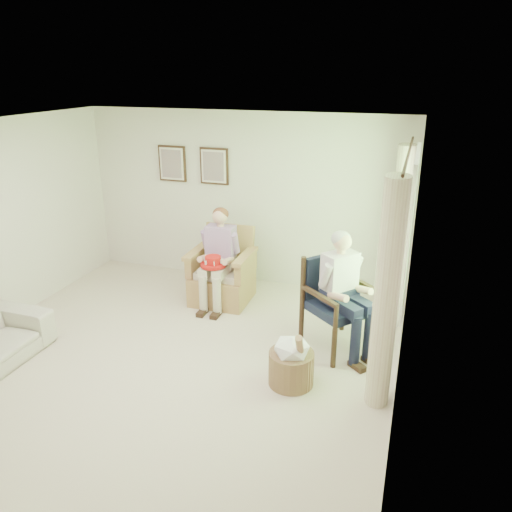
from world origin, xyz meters
name	(u,v)px	position (x,y,z in m)	size (l,w,h in m)	color
floor	(162,370)	(0.00, 0.00, 0.00)	(5.50, 5.50, 0.00)	beige
back_wall	(243,199)	(0.00, 2.75, 1.30)	(5.00, 0.04, 2.60)	silver
right_wall	(406,294)	(2.50, 0.00, 1.30)	(0.04, 5.50, 2.60)	silver
ceiling	(143,132)	(0.00, 0.00, 2.60)	(5.00, 5.50, 0.02)	white
window	(410,225)	(2.46, 1.20, 1.58)	(0.13, 2.50, 1.63)	#2D6B23
curtain_left	(386,297)	(2.33, 0.22, 1.15)	(0.34, 0.34, 2.30)	beige
curtain_right	(399,235)	(2.33, 2.18, 1.15)	(0.34, 0.34, 2.30)	beige
framed_print_left	(172,164)	(-1.15, 2.71, 1.78)	(0.45, 0.05, 0.55)	#382114
framed_print_right	(214,166)	(-0.45, 2.71, 1.78)	(0.45, 0.05, 0.55)	#382114
wicker_armchair	(223,278)	(-0.02, 1.92, 0.33)	(0.82, 0.82, 1.05)	tan
wood_armchair	(342,298)	(1.78, 1.21, 0.60)	(0.71, 0.67, 1.10)	black
person_wicker	(218,251)	(-0.02, 1.78, 0.79)	(0.40, 0.62, 1.36)	beige
person_dark	(341,285)	(1.78, 1.03, 0.86)	(0.40, 0.63, 1.44)	#171B33
red_hat	(213,262)	(-0.02, 1.57, 0.70)	(0.34, 0.34, 0.14)	red
hatbox	(292,361)	(1.44, 0.21, 0.28)	(0.61, 0.61, 0.71)	tan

